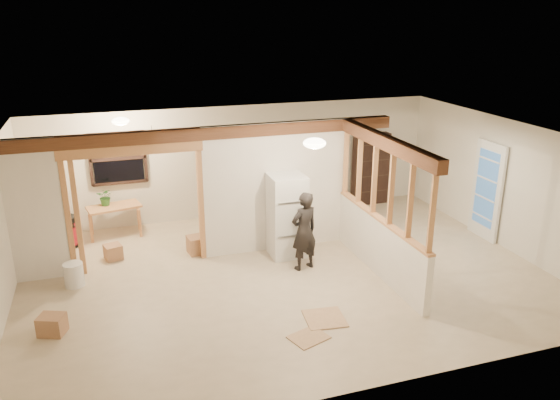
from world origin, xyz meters
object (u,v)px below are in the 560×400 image
object	(u,v)px
bookshelf	(370,169)
work_table	(115,221)
shop_vac	(66,232)
refrigerator	(287,216)
woman	(304,231)

from	to	relation	value
bookshelf	work_table	bearing A→B (deg)	-177.63
work_table	bookshelf	bearing A→B (deg)	-9.63
shop_vac	bookshelf	world-z (taller)	bookshelf
work_table	shop_vac	world-z (taller)	work_table
refrigerator	shop_vac	bearing A→B (deg)	157.32
work_table	bookshelf	size ratio (longest dim) A/B	0.61
refrigerator	shop_vac	size ratio (longest dim) A/B	2.49
bookshelf	shop_vac	bearing A→B (deg)	-175.63
refrigerator	shop_vac	distance (m)	4.40
work_table	bookshelf	xyz separation A→B (m)	(5.95, 0.25, 0.53)
work_table	shop_vac	xyz separation A→B (m)	(-0.95, -0.28, -0.01)
refrigerator	woman	world-z (taller)	refrigerator
woman	shop_vac	xyz separation A→B (m)	(-4.13, 2.36, -0.41)
work_table	refrigerator	bearing A→B (deg)	-44.56
work_table	bookshelf	distance (m)	5.97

